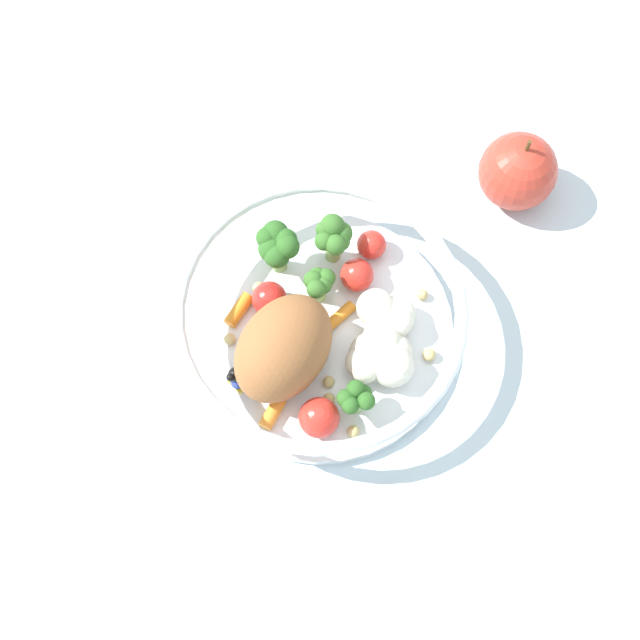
# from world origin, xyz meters

# --- Properties ---
(ground_plane) EXTENTS (2.40, 2.40, 0.00)m
(ground_plane) POSITION_xyz_m (0.00, 0.00, 0.00)
(ground_plane) COLOR silver
(food_container) EXTENTS (0.24, 0.24, 0.08)m
(food_container) POSITION_xyz_m (0.02, -0.02, 0.03)
(food_container) COLOR white
(food_container) RESTS_ON ground_plane
(loose_apple) EXTENTS (0.07, 0.07, 0.08)m
(loose_apple) POSITION_xyz_m (0.24, 0.02, 0.04)
(loose_apple) COLOR #BC3828
(loose_apple) RESTS_ON ground_plane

